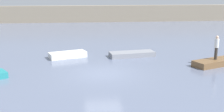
{
  "coord_description": "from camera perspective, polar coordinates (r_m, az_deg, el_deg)",
  "views": [
    {
      "loc": [
        -1.23,
        -18.71,
        5.66
      ],
      "look_at": [
        0.87,
        2.85,
        0.5
      ],
      "focal_mm": 47.2,
      "sensor_mm": 36.0,
      "label": 1
    }
  ],
  "objects": [
    {
      "name": "embankment_wall",
      "position": [
        47.89,
        -4.1,
        8.16
      ],
      "size": [
        80.0,
        1.2,
        2.63
      ],
      "primitive_type": "cube",
      "color": "gray",
      "rests_on": "ground_plane"
    },
    {
      "name": "rowboat_white",
      "position": [
        24.13,
        -8.58,
        0.24
      ],
      "size": [
        3.18,
        2.11,
        0.46
      ],
      "primitive_type": "cube",
      "rotation": [
        0.0,
        0.0,
        0.35
      ],
      "color": "white",
      "rests_on": "ground_plane"
    },
    {
      "name": "person_white_shirt",
      "position": [
        22.54,
        19.58,
        1.78
      ],
      "size": [
        0.32,
        0.32,
        1.76
      ],
      "color": "#38332D",
      "rests_on": "rowboat_brown"
    },
    {
      "name": "rowboat_grey",
      "position": [
        24.28,
        3.9,
        0.36
      ],
      "size": [
        3.83,
        1.81,
        0.4
      ],
      "primitive_type": "cube",
      "rotation": [
        0.0,
        0.0,
        0.15
      ],
      "color": "gray",
      "rests_on": "ground_plane"
    },
    {
      "name": "ground_plane",
      "position": [
        19.59,
        -1.72,
        -3.4
      ],
      "size": [
        120.0,
        120.0,
        0.0
      ],
      "primitive_type": "plane",
      "color": "slate"
    },
    {
      "name": "rowboat_brown",
      "position": [
        22.79,
        19.35,
        -1.18
      ],
      "size": [
        3.71,
        2.52,
        0.44
      ],
      "primitive_type": "cube",
      "rotation": [
        0.0,
        0.0,
        0.4
      ],
      "color": "brown",
      "rests_on": "ground_plane"
    }
  ]
}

